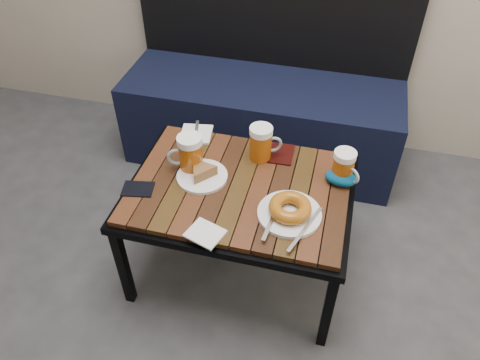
% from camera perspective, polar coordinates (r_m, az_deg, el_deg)
% --- Properties ---
extents(bench, '(1.40, 0.50, 0.95)m').
position_cam_1_polar(bench, '(2.49, 2.71, 8.41)').
color(bench, black).
rests_on(bench, ground).
extents(cafe_table, '(0.84, 0.62, 0.47)m').
position_cam_1_polar(cafe_table, '(1.77, -0.00, -1.72)').
color(cafe_table, black).
rests_on(cafe_table, ground).
extents(beer_mug_left, '(0.15, 0.11, 0.15)m').
position_cam_1_polar(beer_mug_left, '(1.77, -6.14, 3.22)').
color(beer_mug_left, '#9D480C').
rests_on(beer_mug_left, cafe_table).
extents(beer_mug_centre, '(0.14, 0.11, 0.14)m').
position_cam_1_polar(beer_mug_centre, '(1.82, 2.63, 4.56)').
color(beer_mug_centre, '#9D480C').
rests_on(beer_mug_centre, cafe_table).
extents(beer_mug_right, '(0.12, 0.11, 0.13)m').
position_cam_1_polar(beer_mug_right, '(1.76, 12.52, 1.58)').
color(beer_mug_right, '#9D480C').
rests_on(beer_mug_right, cafe_table).
extents(plate_pie, '(0.19, 0.19, 0.05)m').
position_cam_1_polar(plate_pie, '(1.76, -4.66, 0.81)').
color(plate_pie, white).
rests_on(plate_pie, cafe_table).
extents(plate_bagel, '(0.22, 0.29, 0.06)m').
position_cam_1_polar(plate_bagel, '(1.62, 6.08, -3.70)').
color(plate_bagel, white).
rests_on(plate_bagel, cafe_table).
extents(napkin_left, '(0.15, 0.17, 0.01)m').
position_cam_1_polar(napkin_left, '(1.99, -5.36, 5.64)').
color(napkin_left, white).
rests_on(napkin_left, cafe_table).
extents(napkin_right, '(0.14, 0.13, 0.01)m').
position_cam_1_polar(napkin_right, '(1.58, -4.28, -6.51)').
color(napkin_right, white).
rests_on(napkin_right, cafe_table).
extents(passport_navy, '(0.13, 0.10, 0.01)m').
position_cam_1_polar(passport_navy, '(1.76, -12.34, -1.07)').
color(passport_navy, black).
rests_on(passport_navy, cafe_table).
extents(passport_burgundy, '(0.10, 0.13, 0.01)m').
position_cam_1_polar(passport_burgundy, '(1.88, 5.05, 3.20)').
color(passport_burgundy, black).
rests_on(passport_burgundy, cafe_table).
extents(knit_pouch, '(0.13, 0.09, 0.05)m').
position_cam_1_polar(knit_pouch, '(1.77, 12.21, 0.26)').
color(knit_pouch, navy).
rests_on(knit_pouch, cafe_table).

